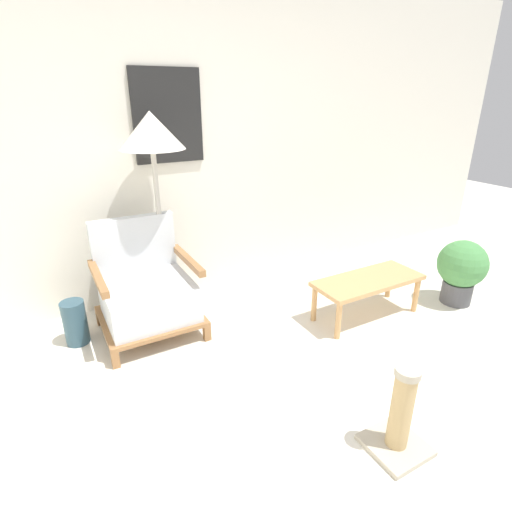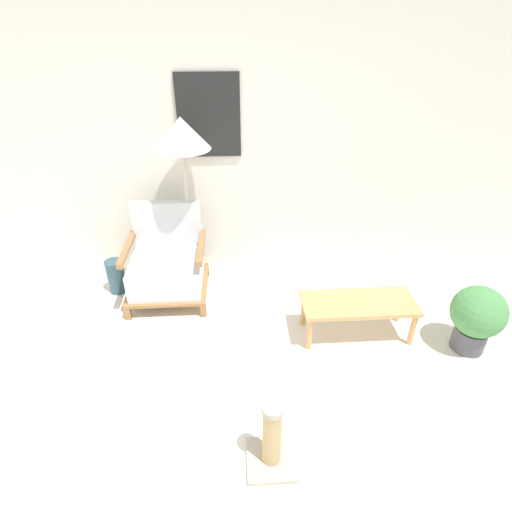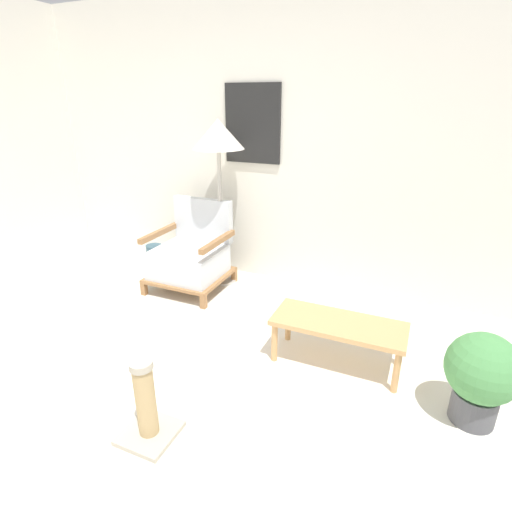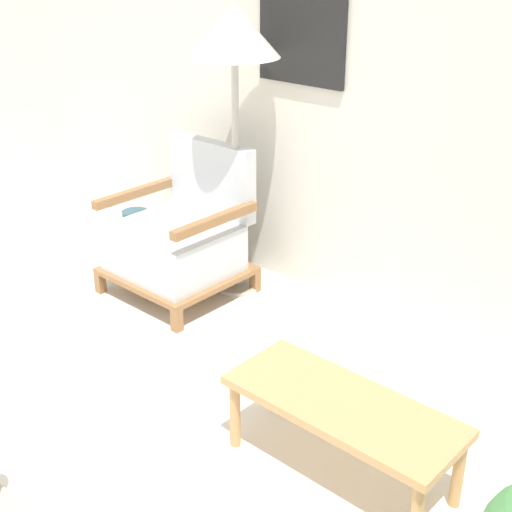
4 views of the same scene
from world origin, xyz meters
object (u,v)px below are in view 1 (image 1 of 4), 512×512
floor_lamp (152,140)px  armchair (147,292)px  potted_plant (461,268)px  scratching_post (400,419)px  coffee_table (368,284)px  vase (75,323)px

floor_lamp → armchair: bearing=-131.0°
potted_plant → scratching_post: bearing=-152.6°
coffee_table → scratching_post: scratching_post is taller
scratching_post → potted_plant: bearing=27.4°
armchair → coffee_table: size_ratio=0.93×
floor_lamp → scratching_post: floor_lamp is taller
armchair → vase: armchair is taller
scratching_post → coffee_table: bearing=53.3°
coffee_table → potted_plant: bearing=-14.2°
floor_lamp → potted_plant: floor_lamp is taller
vase → scratching_post: size_ratio=0.67×
floor_lamp → coffee_table: floor_lamp is taller
armchair → coffee_table: armchair is taller
coffee_table → scratching_post: (-0.81, -1.09, -0.10)m
armchair → potted_plant: armchair is taller
coffee_table → scratching_post: bearing=-126.7°
floor_lamp → scratching_post: bearing=-73.4°
coffee_table → floor_lamp: bearing=147.2°
vase → coffee_table: bearing=-19.3°
vase → scratching_post: (1.33, -1.83, 0.03)m
floor_lamp → potted_plant: size_ratio=2.80×
floor_lamp → vase: bearing=-168.1°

